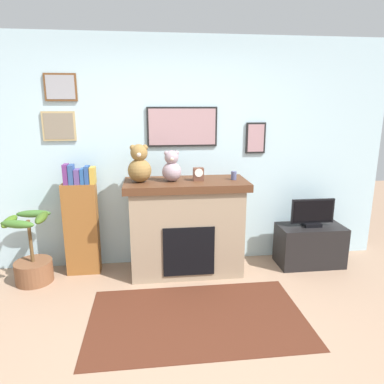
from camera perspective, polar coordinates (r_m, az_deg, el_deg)
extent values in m
plane|color=#997960|center=(2.77, -1.28, -28.00)|extent=(12.00, 12.00, 0.00)
cube|color=silver|center=(4.10, -4.10, 6.11)|extent=(5.20, 0.12, 2.60)
cube|color=black|center=(4.00, -1.59, 10.53)|extent=(0.79, 0.02, 0.44)
cube|color=#A47D82|center=(3.99, -1.57, 10.52)|extent=(0.75, 0.00, 0.40)
cube|color=tan|center=(4.10, -20.78, 9.97)|extent=(0.35, 0.02, 0.31)
cube|color=gray|center=(4.09, -20.82, 9.96)|extent=(0.31, 0.00, 0.27)
cube|color=brown|center=(4.09, -20.56, 15.64)|extent=(0.33, 0.02, 0.28)
cube|color=#95969D|center=(4.08, -20.60, 15.64)|extent=(0.29, 0.00, 0.24)
cube|color=black|center=(4.18, 10.29, 8.62)|extent=(0.23, 0.02, 0.35)
cube|color=#A67D84|center=(4.17, 10.34, 8.60)|extent=(0.19, 0.00, 0.31)
cube|color=gray|center=(3.97, -0.96, -6.17)|extent=(1.21, 0.56, 0.98)
cube|color=#502E1B|center=(3.83, -0.99, 1.30)|extent=(1.33, 0.62, 0.08)
cube|color=black|center=(3.76, -0.50, -9.66)|extent=(0.55, 0.02, 0.54)
cube|color=brown|center=(4.10, -17.47, -5.79)|extent=(0.36, 0.16, 1.03)
cube|color=#5F2B6B|center=(3.96, -19.76, 2.74)|extent=(0.05, 0.13, 0.21)
cube|color=#2C4983|center=(3.95, -18.97, 2.73)|extent=(0.05, 0.13, 0.21)
cube|color=#533B7A|center=(3.95, -18.09, 2.40)|extent=(0.06, 0.13, 0.16)
cube|color=#255192|center=(3.93, -17.32, 2.47)|extent=(0.04, 0.13, 0.16)
cube|color=navy|center=(3.92, -16.63, 2.69)|extent=(0.05, 0.13, 0.19)
cube|color=#B69236|center=(3.91, -15.80, 2.64)|extent=(0.06, 0.13, 0.18)
cylinder|color=brown|center=(4.22, -24.25, -11.67)|extent=(0.39, 0.39, 0.23)
cylinder|color=brown|center=(4.09, -24.74, -7.25)|extent=(0.04, 0.04, 0.46)
ellipsoid|color=#3D5C1C|center=(3.98, -23.22, -3.83)|extent=(0.11, 0.36, 0.08)
ellipsoid|color=#3B6529|center=(4.18, -24.33, -3.23)|extent=(0.36, 0.10, 0.08)
ellipsoid|color=#42681B|center=(4.08, -27.50, -4.24)|extent=(0.10, 0.36, 0.08)
ellipsoid|color=#3D6927|center=(3.88, -26.52, -4.70)|extent=(0.37, 0.19, 0.08)
cube|color=black|center=(4.44, 18.57, -8.18)|extent=(0.76, 0.40, 0.48)
cube|color=black|center=(4.35, 18.83, -4.99)|extent=(0.20, 0.14, 0.04)
cube|color=black|center=(4.30, 19.00, -2.93)|extent=(0.51, 0.03, 0.29)
cube|color=black|center=(4.28, 19.09, -2.99)|extent=(0.47, 0.00, 0.25)
cube|color=#4A2315|center=(3.34, 0.86, -19.74)|extent=(1.92, 1.14, 0.01)
cylinder|color=#4C517A|center=(3.88, 6.80, 2.68)|extent=(0.06, 0.06, 0.09)
cube|color=brown|center=(3.80, 1.04, 2.91)|extent=(0.11, 0.08, 0.14)
cylinder|color=white|center=(3.75, 1.12, 3.13)|extent=(0.09, 0.01, 0.09)
sphere|color=olive|center=(3.76, -8.49, 3.48)|extent=(0.25, 0.25, 0.25)
sphere|color=olive|center=(3.73, -8.60, 6.31)|extent=(0.18, 0.18, 0.18)
sphere|color=olive|center=(3.72, -9.60, 7.10)|extent=(0.06, 0.06, 0.06)
sphere|color=olive|center=(3.72, -7.65, 7.17)|extent=(0.06, 0.06, 0.06)
sphere|color=beige|center=(3.66, -8.62, 6.03)|extent=(0.05, 0.05, 0.05)
sphere|color=gray|center=(3.76, -3.31, 3.30)|extent=(0.21, 0.21, 0.21)
sphere|color=gray|center=(3.74, -3.35, 5.64)|extent=(0.15, 0.15, 0.15)
sphere|color=gray|center=(3.73, -4.16, 6.30)|extent=(0.05, 0.05, 0.05)
sphere|color=gray|center=(3.74, -2.55, 6.34)|extent=(0.05, 0.05, 0.05)
sphere|color=beige|center=(3.68, -3.29, 5.40)|extent=(0.04, 0.04, 0.04)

